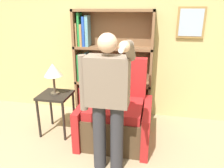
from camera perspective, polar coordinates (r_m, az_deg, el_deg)
The scene contains 6 objects.
wall_back at distance 3.78m, azimuth 0.77°, elevation 12.58°, with size 8.00×0.11×2.80m.
bookcase at distance 3.75m, azimuth -1.71°, elevation 4.73°, with size 1.31×0.28×1.83m.
armchair at distance 3.20m, azimuth 1.07°, elevation -8.14°, with size 0.99×0.88×1.16m.
person_standing at distance 2.36m, azimuth -1.21°, elevation -3.52°, with size 0.61×0.78×1.61m.
side_table at distance 3.39m, azimuth -14.48°, elevation -4.31°, with size 0.45×0.45×0.63m.
table_lamp at distance 3.23m, azimuth -15.17°, elevation 3.37°, with size 0.26×0.26×0.46m.
Camera 1 is at (0.71, -1.66, 1.84)m, focal length 35.00 mm.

